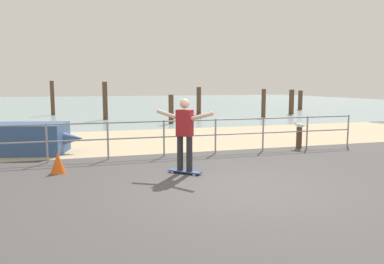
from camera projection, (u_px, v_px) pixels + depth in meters
The scene contains 16 objects.
ground_plane at pixel (260, 204), 6.42m from camera, with size 24.00×10.00×0.04m, color #474444.
beach_strip at pixel (163, 139), 14.02m from camera, with size 24.00×6.00×0.04m, color tan.
sea_surface at pixel (109, 103), 40.64m from camera, with size 72.00×50.00×0.04m, color #849EA3.
railing_fence at pixel (136, 134), 10.29m from camera, with size 14.00×0.05×1.05m.
skateboard at pixel (185, 171), 8.55m from camera, with size 0.72×0.70×0.08m.
skateboarder at pixel (185, 130), 8.43m from camera, with size 1.11×1.06×1.65m.
bollard_short at pixel (299, 138), 11.96m from camera, with size 0.18×0.18×0.68m, color #513826.
seagull at pixel (299, 125), 11.93m from camera, with size 0.23×0.48×0.18m.
groyne_post_0 at pixel (52, 98), 24.68m from camera, with size 0.26×0.26×2.29m, color #513826.
groyne_post_1 at pixel (105, 101), 21.51m from camera, with size 0.28×0.28×2.20m, color #513826.
groyne_post_2 at pixel (171, 109), 19.38m from camera, with size 0.26×0.26×1.52m, color #513826.
groyne_post_3 at pixel (199, 101), 25.13m from camera, with size 0.31×0.31×1.87m, color #513826.
groyne_post_4 at pixel (264, 103), 22.91m from camera, with size 0.27×0.27×1.77m, color #513826.
groyne_post_5 at pixel (291, 102), 25.67m from camera, with size 0.34×0.34×1.70m, color #513826.
groyne_post_6 at pixel (300, 100), 30.20m from camera, with size 0.35×0.35×1.56m, color #513826.
traffic_cone at pixel (58, 163), 8.56m from camera, with size 0.36×0.36×0.50m, color #E55919.
Camera 1 is at (-2.90, -6.62, 2.05)m, focal length 34.90 mm.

